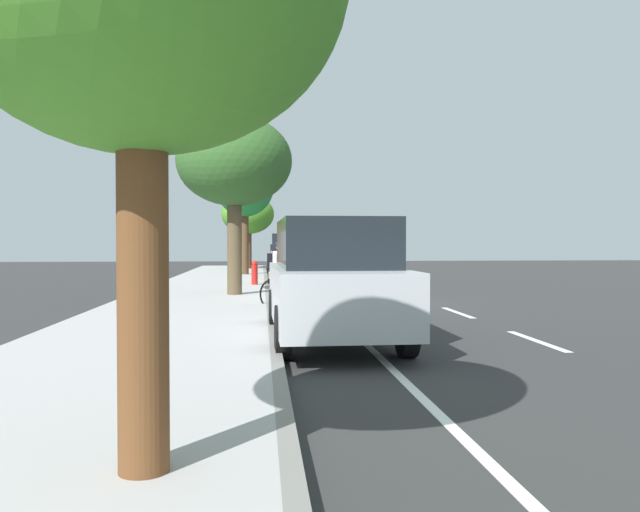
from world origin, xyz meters
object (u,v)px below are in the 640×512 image
Objects in this scene: parked_suv_silver_mid at (332,279)px; street_tree_near_cyclist at (248,215)px; street_tree_mid_block at (245,188)px; parked_sedan_dark_blue_nearest at (284,257)px; street_tree_far_end at (234,162)px; parked_pickup_tan_second at (295,261)px; bicycle_at_curb at (290,295)px; cyclist_with_backpack at (279,267)px; fire_hydrant at (255,272)px.

street_tree_near_cyclist reaches higher than parked_suv_silver_mid.
street_tree_mid_block is at bearing -84.37° from parked_suv_silver_mid.
parked_sedan_dark_blue_nearest is 0.94× the size of parked_suv_silver_mid.
street_tree_far_end is at bearing -76.38° from parked_suv_silver_mid.
street_tree_near_cyclist is 6.55m from street_tree_mid_block.
parked_pickup_tan_second is at bearing 113.09° from street_tree_mid_block.
street_tree_near_cyclist is at bearing -90.00° from street_tree_mid_block.
parked_sedan_dark_blue_nearest is 21.63m from bicycle_at_curb.
parked_sedan_dark_blue_nearest is at bearing -106.52° from street_tree_mid_block.
parked_pickup_tan_second reaches higher than bicycle_at_curb.
bicycle_at_curb is at bearing 95.51° from street_tree_mid_block.
street_tree_mid_block reaches higher than street_tree_far_end.
street_tree_near_cyclist is (1.42, -21.15, 2.79)m from bicycle_at_curb.
street_tree_mid_block reaches higher than parked_suv_silver_mid.
street_tree_far_end is at bearing -66.65° from cyclist_with_backpack.
parked_suv_silver_mid is 8.57m from street_tree_far_end.
parked_pickup_tan_second is (0.01, 11.76, 0.15)m from parked_sedan_dark_blue_nearest.
fire_hydrant is at bearing 58.46° from parked_pickup_tan_second.
street_tree_far_end reaches higher than parked_sedan_dark_blue_nearest.
parked_suv_silver_mid reaches higher than bicycle_at_curb.
parked_suv_silver_mid is 0.93× the size of street_tree_far_end.
cyclist_with_backpack reaches higher than parked_sedan_dark_blue_nearest.
cyclist_with_backpack is 4.15m from street_tree_far_end.
parked_sedan_dark_blue_nearest is at bearing -96.16° from fire_hydrant.
cyclist_with_backpack is at bearing 113.35° from street_tree_far_end.
fire_hydrant is at bearing 94.06° from street_tree_mid_block.
bicycle_at_curb is at bearing 113.70° from street_tree_far_end.
fire_hydrant is at bearing -83.42° from parked_suv_silver_mid.
bicycle_at_curb is 4.96m from street_tree_far_end.
parked_suv_silver_mid is at bearing 89.40° from parked_pickup_tan_second.
street_tree_mid_block is 1.07× the size of street_tree_far_end.
cyclist_with_backpack is (0.71, -5.09, 0.01)m from parked_suv_silver_mid.
street_tree_near_cyclist is at bearing -87.84° from fire_hydrant.
street_tree_mid_block is (0.00, 6.48, 0.96)m from street_tree_near_cyclist.
parked_sedan_dark_blue_nearest is 5.29× the size of fire_hydrant.
street_tree_near_cyclist is at bearing -86.17° from bicycle_at_curb.
parked_suv_silver_mid reaches higher than parked_pickup_tan_second.
fire_hydrant is at bearing -84.43° from cyclist_with_backpack.
parked_suv_silver_mid is 2.78× the size of cyclist_with_backpack.
parked_sedan_dark_blue_nearest is 8.00m from street_tree_mid_block.
parked_pickup_tan_second is 6.16m from street_tree_mid_block.
bicycle_at_curb is at bearing 88.29° from parked_sedan_dark_blue_nearest.
parked_sedan_dark_blue_nearest is 18.78m from street_tree_far_end.
cyclist_with_backpack is 0.34× the size of street_tree_far_end.
street_tree_near_cyclist is (2.05, -11.29, 2.29)m from parked_pickup_tan_second.
bicycle_at_curb is 0.28× the size of street_tree_far_end.
parked_sedan_dark_blue_nearest is 2.61× the size of cyclist_with_backpack.
street_tree_mid_block is (1.42, -14.68, 3.76)m from bicycle_at_curb.
parked_pickup_tan_second is 2.95m from fire_hydrant.
parked_pickup_tan_second is 7.56m from street_tree_far_end.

